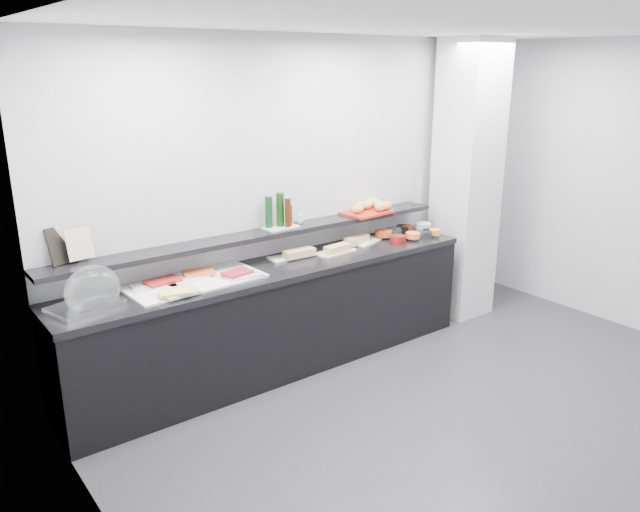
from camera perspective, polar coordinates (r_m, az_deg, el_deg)
ground at (r=4.72m, az=15.68°, el=-14.95°), size 5.00×5.00×0.00m
back_wall at (r=5.54m, az=0.29°, el=5.63°), size 5.00×0.02×2.70m
ceiling at (r=4.04m, az=18.93°, el=19.72°), size 5.00×5.00×0.00m
column at (r=6.32m, az=13.22°, el=6.62°), size 0.50×0.50×2.70m
buffet_cabinet at (r=5.20m, az=-3.88°, el=-5.90°), size 3.60×0.60×0.85m
counter_top at (r=5.04m, az=-3.98°, el=-1.19°), size 3.62×0.62×0.05m
wall_shelf at (r=5.11m, az=-5.12°, el=2.02°), size 3.60×0.25×0.04m
cloche_base at (r=4.43m, az=-20.67°, el=-4.32°), size 0.50×0.40×0.04m
cloche_dome at (r=4.39m, az=-20.06°, el=-2.97°), size 0.42×0.31×0.34m
linen_runner at (r=4.73m, az=-11.35°, el=-2.32°), size 1.03×0.53×0.01m
platter_meat_a at (r=4.67m, az=-14.94°, el=-2.65°), size 0.33×0.25×0.01m
food_meat_a at (r=4.70m, az=-14.19°, el=-2.23°), size 0.26×0.18×0.02m
platter_salmon at (r=4.76m, az=-12.41°, el=-2.09°), size 0.39×0.31×0.01m
food_salmon at (r=4.83m, az=-11.02°, el=-1.50°), size 0.26×0.20×0.02m
platter_cheese at (r=4.49m, az=-12.68°, el=-3.31°), size 0.27×0.19×0.01m
food_cheese at (r=4.45m, az=-13.12°, el=-3.25°), size 0.25×0.19×0.02m
platter_meat_b at (r=4.78m, az=-7.06°, el=-1.73°), size 0.28×0.19×0.01m
food_meat_b at (r=4.77m, az=-7.56°, el=-1.53°), size 0.24×0.18×0.02m
sandwich_plate_left at (r=5.25m, az=-2.72°, el=-0.05°), size 0.38×0.18×0.01m
sandwich_food_left at (r=5.22m, az=-1.91°, el=0.29°), size 0.28×0.11×0.06m
tongs_left at (r=5.13m, az=-3.44°, el=-0.34°), size 0.16×0.03×0.01m
sandwich_plate_mid at (r=5.37m, az=1.42°, el=0.37°), size 0.39×0.20×0.01m
sandwich_food_mid at (r=5.34m, az=1.60°, el=0.70°), size 0.25×0.12×0.06m
tongs_mid at (r=5.22m, az=0.63°, el=-0.00°), size 0.13×0.10×0.01m
sandwich_plate_right at (r=5.70m, az=4.29°, el=1.34°), size 0.38×0.26×0.01m
sandwich_food_right at (r=5.62m, az=3.37°, el=1.51°), size 0.28×0.16×0.06m
tongs_right at (r=5.49m, az=3.19°, el=0.85°), size 0.15×0.06×0.01m
bowl_glass_fruit at (r=5.93m, az=6.74°, el=2.17°), size 0.16×0.16×0.07m
fill_glass_fruit at (r=5.84m, az=5.82°, el=2.08°), size 0.20×0.20×0.05m
bowl_black_jam at (r=6.06m, az=7.62°, el=2.45°), size 0.17×0.17×0.07m
fill_black_jam at (r=6.06m, az=7.97°, el=2.55°), size 0.11×0.11×0.05m
bowl_glass_cream at (r=6.16m, az=9.49°, el=2.62°), size 0.22×0.22×0.07m
fill_glass_cream at (r=6.18m, az=9.36°, el=2.78°), size 0.17×0.17×0.05m
bowl_red_jam at (r=5.70m, az=7.14°, el=1.53°), size 0.17×0.17×0.07m
fill_red_jam at (r=5.69m, az=7.28°, el=1.62°), size 0.13×0.13×0.05m
bowl_glass_salmon at (r=5.89m, az=9.50°, el=1.94°), size 0.21×0.21×0.07m
fill_glass_salmon at (r=5.80m, az=8.48°, el=1.88°), size 0.16×0.16×0.05m
bowl_black_fruit at (r=5.95m, az=9.87°, el=2.08°), size 0.14×0.14×0.07m
fill_black_fruit at (r=5.95m, az=10.46°, el=2.17°), size 0.11×0.11×0.05m
framed_print at (r=4.60m, az=-22.42°, el=1.00°), size 0.25×0.16×0.26m
print_art at (r=4.58m, az=-21.13°, el=1.05°), size 0.19×0.08×0.22m
condiment_tray at (r=5.21m, az=-3.63°, el=2.65°), size 0.29×0.19×0.01m
bottle_green_a at (r=5.15m, az=-4.71°, el=4.03°), size 0.08×0.08×0.26m
bottle_brown at (r=5.17m, az=-2.96°, el=3.98°), size 0.06×0.06×0.24m
bottle_green_b at (r=5.20m, az=-3.66°, el=4.27°), size 0.08×0.08×0.28m
bottle_hot at (r=5.20m, az=-2.77°, el=3.74°), size 0.05×0.05×0.18m
shaker_salt at (r=5.30m, az=-1.89°, el=3.39°), size 0.04×0.04×0.07m
shaker_pepper at (r=5.35m, az=-1.72°, el=3.51°), size 0.03×0.03×0.07m
bread_tray at (r=5.71m, az=4.28°, el=3.98°), size 0.47×0.35×0.02m
bread_roll_nw at (r=5.74m, az=3.73°, el=4.58°), size 0.12×0.08×0.08m
bread_roll_n at (r=5.80m, az=4.34°, el=4.71°), size 0.15×0.12×0.08m
bread_roll_ne at (r=5.91m, az=4.81°, el=4.92°), size 0.16×0.11×0.08m
bread_roll_sw at (r=5.63m, az=3.46°, el=4.34°), size 0.13×0.08×0.08m
bread_roll_s at (r=5.72m, az=5.57°, el=4.48°), size 0.12×0.08×0.08m
bread_roll_se at (r=5.78m, az=6.08°, el=4.61°), size 0.15×0.12×0.08m
bread_roll_midw at (r=5.71m, az=3.66°, el=4.52°), size 0.13×0.10×0.08m
bread_roll_mide at (r=5.80m, az=5.46°, el=4.68°), size 0.13×0.09×0.08m
carafe at (r=6.10m, az=8.86°, el=6.02°), size 0.11×0.11×0.30m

